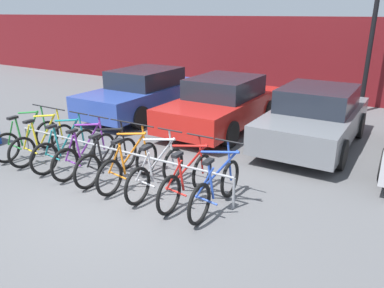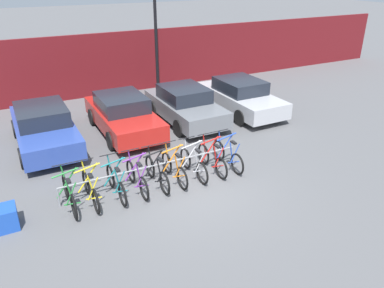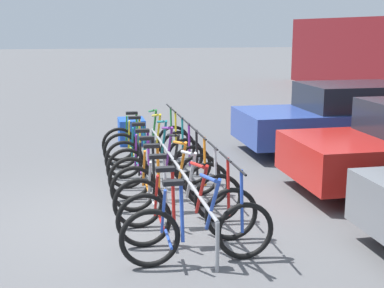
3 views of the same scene
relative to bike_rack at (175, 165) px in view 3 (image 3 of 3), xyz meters
name	(u,v)px [view 3 (image 3 of 3)]	position (x,y,z in m)	size (l,w,h in m)	color
ground_plane	(136,217)	(0.80, -0.68, -0.50)	(120.00, 120.00, 0.00)	#59595B
bike_rack	(175,165)	(0.00, 0.00, 0.00)	(5.28, 0.04, 0.57)	gray
bicycle_green	(147,141)	(-2.37, -0.15, -0.12)	(0.68, 1.71, 1.05)	black
bicycle_yellow	(150,147)	(-1.83, -0.15, -0.12)	(0.68, 1.71, 1.05)	black
bicycle_teal	(155,155)	(-1.15, -0.15, -0.12)	(0.68, 1.71, 1.05)	black
bicycle_purple	(160,164)	(-0.56, -0.15, -0.12)	(0.68, 1.71, 1.05)	black
bicycle_black	(165,174)	(0.03, -0.15, -0.12)	(0.68, 1.71, 1.05)	black
bicycle_orange	(171,183)	(0.56, -0.15, -0.12)	(0.68, 1.71, 1.05)	black
bicycle_silver	(179,197)	(1.18, -0.15, -0.12)	(0.68, 1.71, 1.05)	black
bicycle_red	(188,213)	(1.81, -0.15, -0.12)	(0.68, 1.71, 1.05)	black
bicycle_blue	(198,230)	(2.37, -0.15, -0.12)	(0.68, 1.71, 1.05)	black
car_blue	(349,118)	(-2.35, 4.04, 0.19)	(1.91, 4.48, 1.40)	#2D479E
cargo_crate	(132,131)	(-3.95, -0.30, -0.23)	(0.70, 0.56, 0.55)	blue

